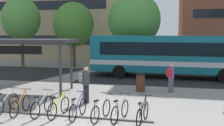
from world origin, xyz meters
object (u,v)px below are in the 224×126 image
at_px(parked_bicycle_white_7, 101,111).
at_px(street_tree_2, 134,20).
at_px(parked_bicycle_yellow_5, 59,107).
at_px(transit_shelter, 21,43).
at_px(parked_bicycle_white_4, 42,106).
at_px(street_tree_0, 74,24).
at_px(parked_bicycle_orange_3, 21,105).
at_px(trash_bin, 141,83).
at_px(parked_bicycle_purple_6, 78,109).
at_px(commuter_red_pack_1, 171,76).
at_px(city_bus, 171,55).
at_px(street_tree_3, 21,19).
at_px(parked_bicycle_black_9, 143,113).
at_px(parked_bicycle_silver_8, 120,111).
at_px(commuter_grey_pack_0, 85,82).
at_px(parked_bicycle_white_2, 6,103).

bearing_deg(parked_bicycle_white_7, street_tree_2, 13.93).
xyz_separation_m(parked_bicycle_yellow_5, transit_shelter, (-3.99, 3.97, 2.46)).
xyz_separation_m(parked_bicycle_white_4, street_tree_0, (-4.12, 15.14, 3.87)).
distance_m(parked_bicycle_orange_3, trash_bin, 7.01).
xyz_separation_m(parked_bicycle_purple_6, street_tree_2, (0.37, 15.03, 4.26)).
bearing_deg(parked_bicycle_yellow_5, trash_bin, -21.34).
bearing_deg(commuter_red_pack_1, trash_bin, 120.27).
distance_m(city_bus, parked_bicycle_orange_3, 12.39).
xyz_separation_m(parked_bicycle_yellow_5, street_tree_3, (-10.26, 14.61, 4.44)).
bearing_deg(parked_bicycle_yellow_5, parked_bicycle_white_4, 97.98).
distance_m(parked_bicycle_black_9, commuter_red_pack_1, 5.66).
bearing_deg(city_bus, parked_bicycle_white_7, -102.79).
relative_size(parked_bicycle_purple_6, street_tree_0, 0.27).
bearing_deg(parked_bicycle_silver_8, trash_bin, 9.92).
height_order(transit_shelter, street_tree_3, street_tree_3).
bearing_deg(commuter_grey_pack_0, parked_bicycle_orange_3, -154.42).
bearing_deg(parked_bicycle_black_9, street_tree_0, 38.06).
relative_size(parked_bicycle_orange_3, trash_bin, 1.67).
xyz_separation_m(street_tree_0, street_tree_2, (6.05, -0.14, 0.40)).
relative_size(city_bus, parked_bicycle_purple_6, 7.03).
distance_m(parked_bicycle_silver_8, commuter_grey_pack_0, 3.10).
xyz_separation_m(parked_bicycle_white_7, trash_bin, (1.01, 5.39, 0.13)).
height_order(parked_bicycle_white_2, parked_bicycle_yellow_5, same).
bearing_deg(parked_bicycle_black_9, street_tree_3, 52.49).
height_order(trash_bin, street_tree_0, street_tree_0).
bearing_deg(trash_bin, commuter_red_pack_1, 3.34).
bearing_deg(parked_bicycle_black_9, parked_bicycle_white_2, 97.62).
height_order(commuter_red_pack_1, trash_bin, commuter_red_pack_1).
distance_m(parked_bicycle_orange_3, commuter_red_pack_1, 8.30).
bearing_deg(parked_bicycle_white_2, parked_bicycle_white_7, -89.13).
height_order(transit_shelter, street_tree_0, street_tree_0).
relative_size(parked_bicycle_white_4, parked_bicycle_purple_6, 1.00).
relative_size(parked_bicycle_orange_3, parked_bicycle_silver_8, 1.02).
bearing_deg(parked_bicycle_white_4, street_tree_0, 19.65).
xyz_separation_m(transit_shelter, commuter_red_pack_1, (8.52, 1.44, -1.90)).
bearing_deg(street_tree_3, parked_bicycle_white_4, -56.89).
bearing_deg(commuter_grey_pack_0, parked_bicycle_white_4, -139.05).
height_order(parked_bicycle_yellow_5, street_tree_2, street_tree_2).
bearing_deg(parked_bicycle_purple_6, street_tree_2, 2.30).
bearing_deg(parked_bicycle_purple_6, trash_bin, -16.49).
bearing_deg(parked_bicycle_silver_8, parked_bicycle_purple_6, 104.82).
height_order(parked_bicycle_white_4, parked_bicycle_black_9, same).
height_order(parked_bicycle_yellow_5, parked_bicycle_white_7, same).
distance_m(city_bus, parked_bicycle_white_4, 11.88).
bearing_deg(street_tree_3, city_bus, -15.45).
bearing_deg(street_tree_3, parked_bicycle_white_2, -61.72).
bearing_deg(parked_bicycle_white_4, parked_bicycle_silver_8, -85.05).
relative_size(parked_bicycle_black_9, commuter_grey_pack_0, 0.96).
bearing_deg(parked_bicycle_yellow_5, parked_bicycle_purple_6, -86.49).
bearing_deg(commuter_grey_pack_0, street_tree_2, 65.03).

